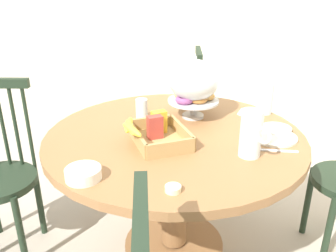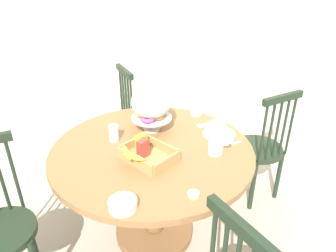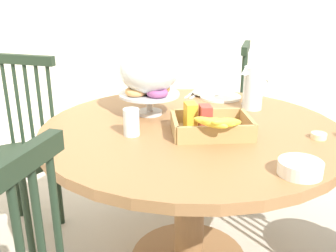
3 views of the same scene
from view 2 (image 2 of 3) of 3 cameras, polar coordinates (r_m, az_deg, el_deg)
The scene contains 18 objects.
ground_plane at distance 2.44m, azimuth -5.09°, elevation -19.73°, with size 10.00×10.00×0.00m, color #A89E8E.
wall_back at distance 3.21m, azimuth 19.64°, elevation 17.34°, with size 4.80×0.06×2.60m, color silver.
wall_left at distance 3.99m, azimuth -27.55°, elevation 17.68°, with size 0.06×4.32×2.60m, color silver.
dining_table at distance 2.12m, azimuth -2.77°, elevation -8.53°, with size 1.29×1.29×0.74m.
windsor_chair_facing_door at distance 2.63m, azimuth 16.24°, elevation -4.16°, with size 0.43×0.43×0.97m.
windsor_chair_far_side at distance 2.93m, azimuth -9.77°, elevation 0.06°, with size 0.43×0.43×0.97m.
pastry_stand_with_dome at distance 2.13m, azimuth -3.05°, elevation 3.97°, with size 0.28×0.28×0.34m.
orange_juice_pitcher at distance 1.93m, azimuth 8.72°, elevation -2.43°, with size 0.17×0.09×0.21m.
milk_pitcher at distance 2.41m, azimuth 5.12°, elevation 4.15°, with size 0.14×0.13×0.21m.
cereal_basket at distance 1.88m, azimuth -4.23°, elevation -4.89°, with size 0.32×0.30×0.12m.
china_plate_large at distance 2.18m, azimuth 9.20°, elevation -1.40°, with size 0.22×0.22×0.01m, color white.
china_plate_small at distance 2.25m, azimuth 8.67°, elevation -0.05°, with size 0.15×0.15×0.01m, color white.
cereal_bowl at distance 1.57m, azimuth -8.17°, elevation -13.83°, with size 0.14×0.14×0.04m, color white.
drinking_glass at distance 2.09m, azimuth -9.76°, elevation -1.26°, with size 0.06×0.06×0.11m, color silver.
butter_dish at distance 1.63m, azimuth 4.63°, elevation -12.22°, with size 0.06×0.06×0.02m, color beige.
table_knife at distance 2.29m, azimuth 7.47°, elevation 0.12°, with size 0.17×0.01×0.01m, color silver.
dinner_fork at distance 2.31m, azimuth 7.12°, elevation 0.44°, with size 0.17×0.01×0.01m, color silver.
soup_spoon at distance 2.08m, azimuth 11.09°, elevation -3.21°, with size 0.17×0.01×0.01m, color silver.
Camera 2 is at (1.26, -1.08, 1.79)m, focal length 33.68 mm.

